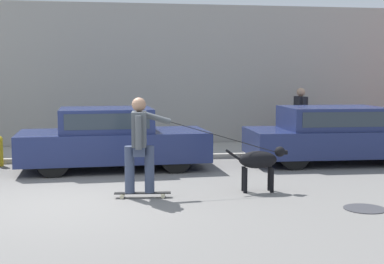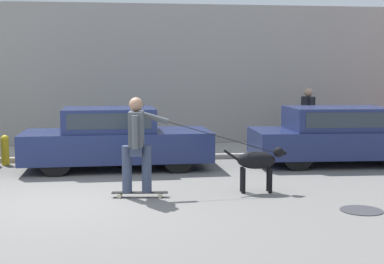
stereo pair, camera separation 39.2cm
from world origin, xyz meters
TOP-DOWN VIEW (x-y plane):
  - ground_plane at (0.00, 0.00)m, footprint 36.00×36.00m
  - back_wall at (0.00, 6.32)m, footprint 32.00×0.30m
  - sidewalk_curb at (0.00, 5.06)m, footprint 30.00×2.20m
  - parked_car_1 at (0.71, 2.97)m, footprint 4.00×1.83m
  - parked_car_2 at (5.77, 2.97)m, footprint 4.18×1.86m
  - dog at (3.18, 0.32)m, footprint 1.08×0.34m
  - skateboarder at (1.14, 0.18)m, footprint 2.83×0.65m
  - pedestrian_with_bag at (5.68, 5.05)m, footprint 0.23×0.75m
  - manhole_cover at (4.40, -1.10)m, footprint 0.62×0.62m
  - fire_hydrant at (-1.74, 3.71)m, footprint 0.18×0.18m

SIDE VIEW (x-z plane):
  - ground_plane at x=0.00m, z-range 0.00..0.00m
  - manhole_cover at x=4.40m, z-range 0.00..0.01m
  - sidewalk_curb at x=0.00m, z-range 0.00..0.11m
  - fire_hydrant at x=-1.74m, z-range 0.02..0.69m
  - dog at x=3.18m, z-range 0.14..0.92m
  - parked_car_1 at x=0.71m, z-range -0.02..1.28m
  - parked_car_2 at x=5.77m, z-range -0.01..1.27m
  - skateboarder at x=1.14m, z-range 0.11..1.75m
  - pedestrian_with_bag at x=5.68m, z-range 0.18..1.73m
  - back_wall at x=0.00m, z-range 0.00..3.91m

